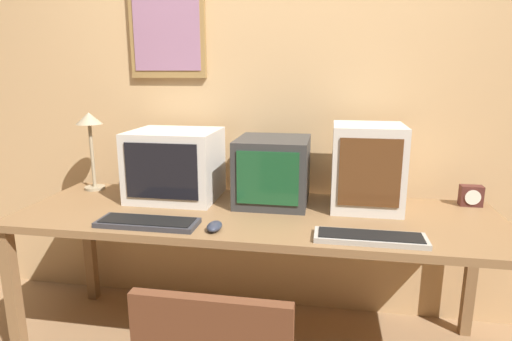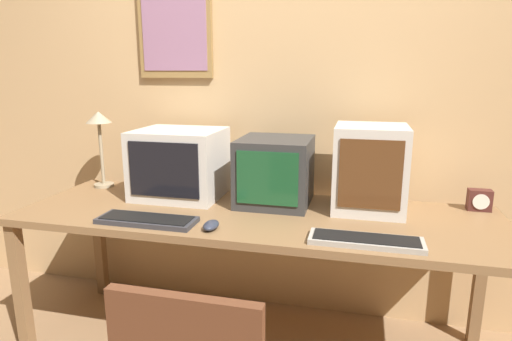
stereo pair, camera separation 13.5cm
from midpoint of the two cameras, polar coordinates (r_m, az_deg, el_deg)
wall_back at (r=2.48m, az=4.26°, el=10.08°), size 8.00×0.08×2.60m
desk at (r=2.12m, az=1.84°, el=-7.26°), size 2.35×0.76×0.76m
monitor_left at (r=2.35m, az=-8.52°, el=0.94°), size 0.46×0.40×0.37m
monitor_center at (r=2.21m, az=4.30°, el=-0.08°), size 0.36×0.39×0.34m
monitor_right at (r=2.18m, az=16.65°, el=0.26°), size 0.34×0.35×0.42m
keyboard_main at (r=2.01m, az=-12.46°, el=-6.47°), size 0.46×0.16×0.03m
keyboard_side at (r=1.81m, az=16.55°, el=-8.96°), size 0.45×0.14×0.03m
mouse_near_keyboard at (r=1.88m, az=-3.96°, el=-7.32°), size 0.06×0.11×0.04m
desk_clock at (r=2.42m, az=29.08°, el=-3.48°), size 0.11×0.07×0.11m
desk_lamp at (r=2.64m, az=-18.79°, el=5.31°), size 0.15×0.15×0.45m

